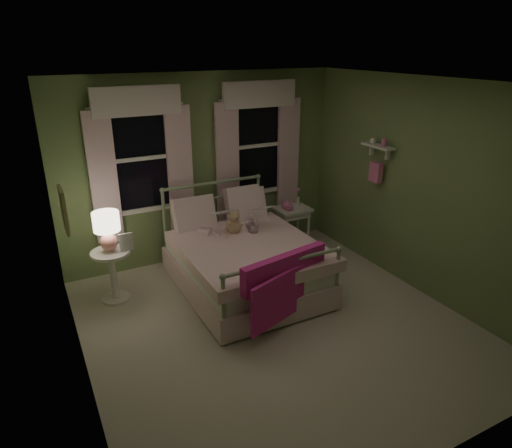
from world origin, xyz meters
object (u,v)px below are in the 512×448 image
child_right (248,208)px  nightstand_left (112,269)px  bed (244,261)px  teddy_bear (234,223)px  child_left (208,215)px  table_lamp (107,227)px  nightstand_right (292,214)px

child_right → nightstand_left: bearing=14.1°
bed → teddy_bear: size_ratio=6.27×
child_left → table_lamp: 1.25m
table_lamp → nightstand_right: table_lamp is taller
nightstand_left → nightstand_right: (2.71, 0.29, 0.13)m
child_left → nightstand_left: (-1.25, 0.03, -0.49)m
bed → teddy_bear: 0.50m
child_left → nightstand_left: 1.34m
nightstand_right → child_right: bearing=-160.3°
bed → table_lamp: bed is taller
teddy_bear → nightstand_right: size_ratio=0.51×
teddy_bear → nightstand_right: 1.30m
bed → child_right: size_ratio=3.08×
child_right → child_left: bearing=15.2°
teddy_bear → nightstand_right: bearing=22.2°
child_right → teddy_bear: (-0.28, -0.16, -0.11)m
teddy_bear → nightstand_right: (1.19, 0.48, -0.24)m
nightstand_left → table_lamp: 0.54m
child_left → child_right: (0.56, 0.00, -0.01)m
child_left → child_right: 0.56m
teddy_bear → nightstand_left: size_ratio=0.50×
bed → nightstand_right: 1.41m
child_right → nightstand_right: size_ratio=1.03×
child_right → nightstand_left: child_right is taller
child_left → nightstand_right: 1.54m
child_right → table_lamp: child_right is taller
teddy_bear → nightstand_right: teddy_bear is taller
teddy_bear → table_lamp: 1.55m
child_left → nightstand_left: size_ratio=1.04×
child_right → nightstand_right: 1.02m
table_lamp → nightstand_right: (2.71, 0.29, -0.40)m
bed → child_right: bearing=57.6°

